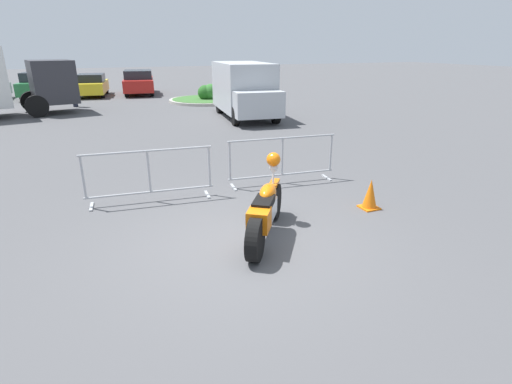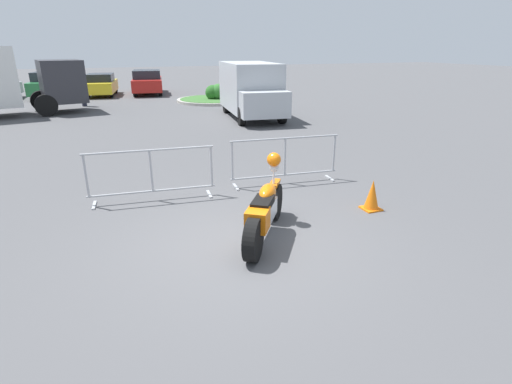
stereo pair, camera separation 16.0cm
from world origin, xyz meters
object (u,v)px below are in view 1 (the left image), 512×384
Objects in this scene: crowd_barrier_far at (282,160)px; delivery_van at (244,88)px; traffic_cone at (370,194)px; parked_car_yellow at (92,85)px; crowd_barrier_near at (149,175)px; parked_car_red at (139,82)px; motorcycle at (266,210)px; pedestrian at (73,89)px; parked_car_green at (41,85)px.

delivery_van is (2.55, 8.85, 0.68)m from crowd_barrier_far.
delivery_van is 11.05m from traffic_cone.
delivery_van is 12.62m from parked_car_yellow.
parked_car_red is (2.45, 19.93, 0.21)m from crowd_barrier_near.
motorcycle is 0.76× the size of crowd_barrier_near.
traffic_cone is at bearing -66.51° from crowd_barrier_far.
crowd_barrier_near is 4.28× the size of traffic_cone.
delivery_van is 1.24× the size of parked_car_yellow.
pedestrian is at bearing -125.66° from delivery_van.
traffic_cone is at bearing -111.88° from pedestrian.
parked_car_yellow is 4.85m from pedestrian.
parked_car_yellow is at bearing 91.17° from crowd_barrier_near.
pedestrian is at bearing 106.07° from crowd_barrier_far.
parked_car_yellow is at bearing -88.41° from parked_car_green.
parked_car_red reaches higher than crowd_barrier_near.
motorcycle reaches higher than traffic_cone.
parked_car_red is 22.02m from traffic_cone.
parked_car_green is (-8.77, 11.49, -0.47)m from delivery_van.
parked_car_red is (-3.05, 11.08, -0.47)m from delivery_van.
parked_car_green is (-6.23, 20.34, 0.21)m from crowd_barrier_far.
crowd_barrier_far is at bearing 3.23° from motorcycle.
crowd_barrier_far reaches higher than traffic_cone.
parked_car_red is at bearing 93.63° from traffic_cone.
delivery_van is at bearing 15.46° from motorcycle.
crowd_barrier_near reaches higher than traffic_cone.
traffic_cone is (-1.66, -10.89, -0.95)m from delivery_van.
motorcycle is at bearing -159.61° from parked_car_green.
motorcycle is 17.87m from pedestrian.
crowd_barrier_far is 0.60× the size of parked_car_yellow.
crowd_barrier_far is (1.48, 2.37, 0.08)m from motorcycle.
parked_car_green is 1.12× the size of parked_car_yellow.
parked_car_green is 2.79× the size of pedestrian.
pedestrian is (-2.92, 17.62, 0.44)m from motorcycle.
delivery_van reaches higher than parked_car_red.
parked_car_red is 2.79× the size of pedestrian.
parked_car_yellow is at bearing 99.56° from crowd_barrier_far.
crowd_barrier_far is (2.96, 0.00, 0.00)m from crowd_barrier_near.
crowd_barrier_far is at bearing -161.85° from parked_car_yellow.
motorcycle is at bearing -173.91° from parked_car_red.
parked_car_red is (0.97, 22.30, 0.29)m from motorcycle.
delivery_van is (4.03, 11.22, 0.76)m from motorcycle.
parked_car_yellow reaches higher than traffic_cone.
pedestrian is (-4.39, 15.25, 0.36)m from crowd_barrier_far.
delivery_van is 1.10× the size of parked_car_green.
parked_car_green reaches higher than crowd_barrier_near.
traffic_cone is at bearing -1.63° from delivery_van.
crowd_barrier_far is at bearing 0.00° from crowd_barrier_near.
parked_car_red reaches higher than parked_car_yellow.
pedestrian is at bearing -151.60° from parked_car_green.
crowd_barrier_near is at bearing -170.25° from parked_car_yellow.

